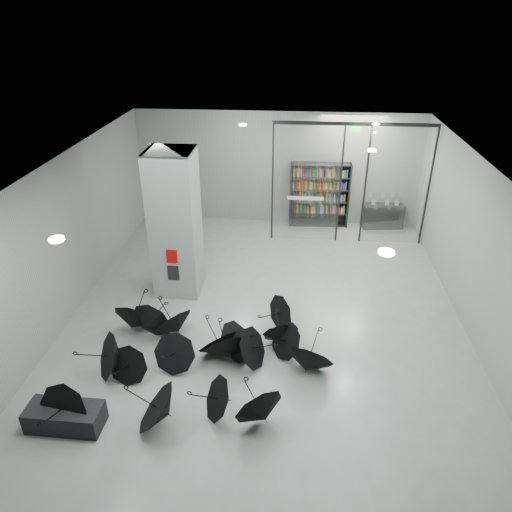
# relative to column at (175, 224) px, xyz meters

# --- Properties ---
(room) EXTENTS (14.00, 14.02, 4.01)m
(room) POSITION_rel_column_xyz_m (2.50, -2.00, 0.84)
(room) COLOR slate
(room) RESTS_ON ground
(column) EXTENTS (1.20, 1.20, 4.00)m
(column) POSITION_rel_column_xyz_m (0.00, 0.00, 0.00)
(column) COLOR slate
(column) RESTS_ON ground
(fire_cabinet) EXTENTS (0.28, 0.04, 0.38)m
(fire_cabinet) POSITION_rel_column_xyz_m (0.00, -0.62, -0.65)
(fire_cabinet) COLOR #A50A07
(fire_cabinet) RESTS_ON column
(info_panel) EXTENTS (0.30, 0.03, 0.42)m
(info_panel) POSITION_rel_column_xyz_m (0.00, -0.62, -1.15)
(info_panel) COLOR black
(info_panel) RESTS_ON column
(exit_sign) EXTENTS (0.30, 0.06, 0.15)m
(exit_sign) POSITION_rel_column_xyz_m (4.90, 3.30, 1.82)
(exit_sign) COLOR #0CE533
(exit_sign) RESTS_ON room
(glass_partition) EXTENTS (5.06, 0.08, 4.00)m
(glass_partition) POSITION_rel_column_xyz_m (4.89, 3.50, 0.18)
(glass_partition) COLOR silver
(glass_partition) RESTS_ON ground
(bench) EXTENTS (1.44, 0.64, 0.46)m
(bench) POSITION_rel_column_xyz_m (-1.06, -5.10, -1.77)
(bench) COLOR black
(bench) RESTS_ON ground
(bookshelf) EXTENTS (2.12, 0.52, 2.31)m
(bookshelf) POSITION_rel_column_xyz_m (4.02, 4.75, -0.85)
(bookshelf) COLOR black
(bookshelf) RESTS_ON ground
(shop_counter) EXTENTS (1.49, 0.75, 0.86)m
(shop_counter) POSITION_rel_column_xyz_m (6.33, 4.75, -1.57)
(shop_counter) COLOR black
(shop_counter) RESTS_ON ground
(umbrella_cluster) EXTENTS (5.83, 4.56, 1.34)m
(umbrella_cluster) POSITION_rel_column_xyz_m (1.25, -3.29, -1.69)
(umbrella_cluster) COLOR black
(umbrella_cluster) RESTS_ON ground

